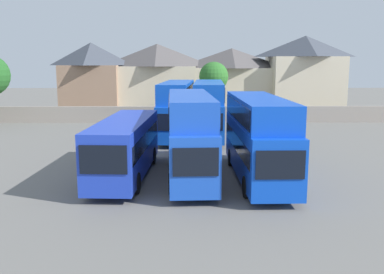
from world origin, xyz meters
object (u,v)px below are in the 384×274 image
bus_4 (177,107)px  bus_5 (209,106)px  house_terrace_centre (157,78)px  house_terrace_right (231,80)px  house_terrace_left (92,77)px  bus_3 (258,134)px  bus_1 (125,144)px  tree_behind_wall (214,77)px  house_terrace_far_right (304,74)px  bus_2 (190,131)px

bus_4 → bus_5: 2.84m
house_terrace_centre → house_terrace_right: bearing=0.6°
house_terrace_left → bus_3: bearing=-63.0°
bus_1 → house_terrace_left: (-8.85, 31.92, 2.76)m
house_terrace_left → tree_behind_wall: (15.61, -6.49, 0.24)m
house_terrace_right → house_terrace_far_right: (9.51, -1.06, 0.79)m
bus_3 → bus_5: (-2.14, 13.84, 0.13)m
bus_4 → house_terrace_right: house_terrace_right is taller
bus_3 → bus_2: bearing=-99.2°
bus_4 → house_terrace_left: bearing=-144.2°
bus_2 → bus_4: size_ratio=1.02×
bus_4 → house_terrace_centre: 20.05m
bus_2 → bus_5: (1.76, 13.26, 0.06)m
bus_2 → bus_3: size_ratio=1.02×
bus_3 → bus_5: size_ratio=0.96×
bus_2 → bus_4: (-1.07, 13.04, 0.06)m
house_terrace_left → house_terrace_far_right: size_ratio=0.91×
bus_5 → house_terrace_far_right: 23.11m
house_terrace_far_right → tree_behind_wall: 13.92m
house_terrace_left → bus_5: bearing=-52.3°
bus_4 → bus_5: size_ratio=0.96×
bus_5 → house_terrace_right: 20.10m
bus_2 → house_terrace_left: size_ratio=1.19×
house_terrace_centre → bus_5: bearing=-73.3°
house_terrace_centre → tree_behind_wall: (7.07, -7.34, 0.30)m
bus_2 → bus_4: bearing=-177.5°
bus_1 → bus_4: (2.72, 13.04, 0.85)m
bus_1 → tree_behind_wall: size_ratio=1.57×
house_terrace_far_right → house_terrace_centre: bearing=177.2°
house_terrace_left → house_terrace_far_right: bearing=-0.2°
bus_4 → tree_behind_wall: bearing=166.3°
bus_3 → tree_behind_wall: 26.13m
house_terrace_centre → tree_behind_wall: house_terrace_centre is taller
bus_2 → bus_5: bus_5 is taller
bus_5 → tree_behind_wall: tree_behind_wall is taller
house_terrace_left → bus_1: bearing=-74.5°
tree_behind_wall → bus_4: bearing=-108.0°
bus_2 → house_terrace_left: bearing=-160.6°
bus_2 → bus_4: 13.08m
house_terrace_left → house_terrace_centre: 8.58m
bus_5 → tree_behind_wall: size_ratio=1.67×
bus_1 → bus_3: size_ratio=0.98×
bus_3 → house_terrace_far_right: house_terrace_far_right is taller
bus_1 → house_terrace_left: size_ratio=1.15×
house_terrace_centre → house_terrace_right: house_terrace_centre is taller
house_terrace_left → house_terrace_centre: size_ratio=0.86×
bus_5 → bus_3: bearing=11.8°
house_terrace_centre → house_terrace_far_right: 19.47m
house_terrace_far_right → tree_behind_wall: (-12.36, -6.39, -0.20)m
bus_1 → house_terrace_centre: house_terrace_centre is taller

